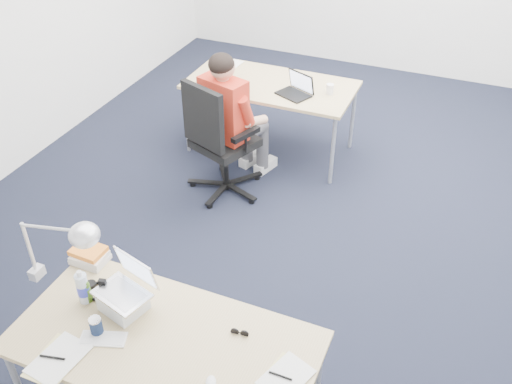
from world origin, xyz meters
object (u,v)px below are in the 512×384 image
at_px(water_bottle, 83,286).
at_px(bear_figurine, 86,291).
at_px(far_cup, 330,89).
at_px(computer_mouse, 211,383).
at_px(can_koozie, 96,326).
at_px(desk_lamp, 51,249).
at_px(drawer_pedestal_near, 97,342).
at_px(office_chair, 223,161).
at_px(dark_laptop, 294,85).
at_px(wireless_keyboard, 103,339).
at_px(desk_far, 271,88).
at_px(cordless_phone, 104,290).
at_px(drawer_pedestal_far, 215,116).
at_px(silver_laptop, 121,289).
at_px(sunglasses, 240,333).
at_px(desk_near, 164,346).
at_px(book_stack, 89,255).
at_px(headphones, 98,290).
at_px(seated_person, 235,120).

xyz_separation_m(water_bottle, bear_figurine, (0.01, 0.01, -0.03)).
bearing_deg(far_cup, computer_mouse, -83.24).
bearing_deg(far_cup, can_koozie, -95.53).
bearing_deg(bear_figurine, desk_lamp, -171.93).
height_order(drawer_pedestal_near, water_bottle, water_bottle).
bearing_deg(far_cup, office_chair, -130.02).
bearing_deg(dark_laptop, wireless_keyboard, -64.67).
distance_m(desk_far, water_bottle, 3.01).
height_order(drawer_pedestal_near, cordless_phone, cordless_phone).
bearing_deg(cordless_phone, drawer_pedestal_far, 91.20).
bearing_deg(computer_mouse, cordless_phone, 136.70).
bearing_deg(can_koozie, silver_laptop, 80.15).
xyz_separation_m(wireless_keyboard, dark_laptop, (-0.04, 3.04, 0.10)).
distance_m(bear_figurine, sunglasses, 0.89).
relative_size(desk_near, desk_far, 1.00).
bearing_deg(silver_laptop, desk_lamp, -166.35).
bearing_deg(bear_figurine, dark_laptop, 104.98).
bearing_deg(book_stack, computer_mouse, -25.17).
bearing_deg(drawer_pedestal_far, bear_figurine, -76.93).
bearing_deg(water_bottle, drawer_pedestal_near, 132.69).
distance_m(office_chair, cordless_phone, 2.19).
bearing_deg(office_chair, can_koozie, -59.45).
bearing_deg(sunglasses, wireless_keyboard, -161.58).
distance_m(drawer_pedestal_far, water_bottle, 3.10).
xyz_separation_m(drawer_pedestal_far, can_koozie, (0.88, -3.14, 0.51)).
height_order(computer_mouse, headphones, headphones).
height_order(seated_person, desk_lamp, seated_person).
xyz_separation_m(drawer_pedestal_far, computer_mouse, (1.57, -3.19, 0.47)).
bearing_deg(dark_laptop, water_bottle, -69.64).
bearing_deg(can_koozie, wireless_keyboard, -25.22).
relative_size(drawer_pedestal_near, desk_lamp, 1.01).
bearing_deg(drawer_pedestal_far, computer_mouse, -63.85).
height_order(computer_mouse, can_koozie, can_koozie).
relative_size(cordless_phone, dark_laptop, 0.51).
bearing_deg(silver_laptop, bear_figurine, -157.66).
bearing_deg(headphones, seated_person, 112.57).
bearing_deg(desk_far, far_cup, 0.10).
relative_size(drawer_pedestal_far, sunglasses, 5.51).
bearing_deg(dark_laptop, desk_near, -58.97).
relative_size(headphones, book_stack, 0.92).
xyz_separation_m(silver_laptop, book_stack, (-0.40, 0.25, -0.11)).
distance_m(computer_mouse, can_koozie, 0.69).
bearing_deg(can_koozie, far_cup, 84.47).
bearing_deg(dark_laptop, desk_far, 175.47).
relative_size(desk_lamp, far_cup, 5.65).
relative_size(wireless_keyboard, computer_mouse, 2.90).
relative_size(drawer_pedestal_near, wireless_keyboard, 2.29).
relative_size(computer_mouse, headphones, 0.43).
relative_size(office_chair, silver_laptop, 3.59).
height_order(drawer_pedestal_near, bear_figurine, bear_figurine).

